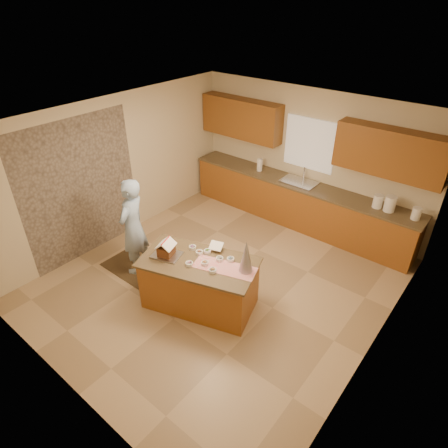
{
  "coord_description": "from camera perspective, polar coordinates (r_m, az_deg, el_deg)",
  "views": [
    {
      "loc": [
        3.19,
        -3.86,
        4.26
      ],
      "look_at": [
        -0.1,
        0.2,
        1.0
      ],
      "focal_mm": 30.71,
      "sensor_mm": 36.0,
      "label": 1
    }
  ],
  "objects": [
    {
      "name": "gingerbread_house",
      "position": [
        5.73,
        -8.61,
        -3.71
      ],
      "size": [
        0.31,
        0.32,
        0.26
      ],
      "color": "brown",
      "rests_on": "baking_tray"
    },
    {
      "name": "canister_b",
      "position": [
        7.22,
        23.49,
        2.78
      ],
      "size": [
        0.19,
        0.19,
        0.28
      ],
      "primitive_type": "cylinder",
      "color": "white",
      "rests_on": "back_counter_top"
    },
    {
      "name": "baking_tray",
      "position": [
        5.79,
        -8.52,
        -4.57
      ],
      "size": [
        0.49,
        0.42,
        0.02
      ],
      "primitive_type": "cube",
      "rotation": [
        0.0,
        0.0,
        0.31
      ],
      "color": "silver",
      "rests_on": "island_top"
    },
    {
      "name": "canister_c",
      "position": [
        7.16,
        26.72,
        1.4
      ],
      "size": [
        0.15,
        0.15,
        0.21
      ],
      "primitive_type": "cylinder",
      "color": "white",
      "rests_on": "back_counter_top"
    },
    {
      "name": "cookbook",
      "position": [
        5.79,
        -1.18,
        -3.28
      ],
      "size": [
        0.24,
        0.21,
        0.09
      ],
      "primitive_type": "cube",
      "rotation": [
        -1.13,
        0.0,
        0.31
      ],
      "color": "white",
      "rests_on": "island_top"
    },
    {
      "name": "floor",
      "position": [
        6.58,
        -0.42,
        -8.43
      ],
      "size": [
        5.5,
        5.5,
        0.0
      ],
      "primitive_type": "plane",
      "color": "tan",
      "rests_on": "ground"
    },
    {
      "name": "stone_accent",
      "position": [
        7.12,
        -20.46,
        4.79
      ],
      "size": [
        0.0,
        2.5,
        2.5
      ],
      "primitive_type": "plane",
      "rotation": [
        1.57,
        0.0,
        1.57
      ],
      "color": "gray",
      "rests_on": "wall_left"
    },
    {
      "name": "table_runner",
      "position": [
        5.5,
        0.1,
        -6.49
      ],
      "size": [
        0.97,
        0.59,
        0.01
      ],
      "primitive_type": "cube",
      "rotation": [
        0.0,
        0.0,
        0.31
      ],
      "color": "#B70D15",
      "rests_on": "island_top"
    },
    {
      "name": "tinsel_tree",
      "position": [
        5.31,
        3.31,
        -4.83
      ],
      "size": [
        0.25,
        0.25,
        0.5
      ],
      "primitive_type": "cone",
      "rotation": [
        0.0,
        0.0,
        0.31
      ],
      "color": "silver",
      "rests_on": "island_top"
    },
    {
      "name": "wall_front",
      "position": [
        4.46,
        -24.09,
        -12.27
      ],
      "size": [
        5.5,
        5.5,
        0.0
      ],
      "primitive_type": "plane",
      "color": "beige",
      "rests_on": "floor"
    },
    {
      "name": "wall_right",
      "position": [
        4.89,
        23.02,
        -7.65
      ],
      "size": [
        5.5,
        5.5,
        0.0
      ],
      "primitive_type": "plane",
      "color": "beige",
      "rests_on": "floor"
    },
    {
      "name": "boy",
      "position": [
        6.51,
        -13.41,
        -0.44
      ],
      "size": [
        0.6,
        0.73,
        1.71
      ],
      "primitive_type": "imported",
      "rotation": [
        0.0,
        0.0,
        -1.22
      ],
      "color": "#96B2D5",
      "rests_on": "rug"
    },
    {
      "name": "rug",
      "position": [
        7.03,
        -12.81,
        -6.25
      ],
      "size": [
        1.16,
        0.76,
        0.01
      ],
      "primitive_type": "cube",
      "color": "black",
      "rests_on": "floor"
    },
    {
      "name": "back_counter_base",
      "position": [
        8.04,
        10.72,
        2.96
      ],
      "size": [
        4.8,
        0.6,
        0.88
      ],
      "primitive_type": "cube",
      "color": "brown",
      "rests_on": "floor"
    },
    {
      "name": "canister_a",
      "position": [
        7.27,
        21.94,
        3.16
      ],
      "size": [
        0.17,
        0.17,
        0.24
      ],
      "primitive_type": "cylinder",
      "color": "white",
      "rests_on": "back_counter_top"
    },
    {
      "name": "sink",
      "position": [
        7.84,
        11.05,
        5.84
      ],
      "size": [
        0.7,
        0.45,
        0.12
      ],
      "primitive_type": "cube",
      "color": "silver",
      "rests_on": "back_counter_top"
    },
    {
      "name": "island_base",
      "position": [
        5.91,
        -3.66,
        -8.92
      ],
      "size": [
        1.81,
        1.28,
        0.8
      ],
      "primitive_type": "cube",
      "rotation": [
        0.0,
        0.0,
        0.31
      ],
      "color": "brown",
      "rests_on": "floor"
    },
    {
      "name": "upper_cabinet_right",
      "position": [
        7.05,
        23.54,
        9.71
      ],
      "size": [
        1.85,
        0.35,
        0.8
      ],
      "primitive_type": "cube",
      "color": "brown",
      "rests_on": "wall_back"
    },
    {
      "name": "candy_bowls",
      "position": [
        5.64,
        -2.56,
        -5.12
      ],
      "size": [
        0.74,
        0.57,
        0.05
      ],
      "color": "#DA6794",
      "rests_on": "island_top"
    },
    {
      "name": "upper_cabinet_left",
      "position": [
        8.34,
        2.61,
        15.45
      ],
      "size": [
        1.85,
        0.35,
        0.8
      ],
      "primitive_type": "cube",
      "color": "brown",
      "rests_on": "wall_back"
    },
    {
      "name": "paper_towel",
      "position": [
        8.21,
        5.34,
        8.75
      ],
      "size": [
        0.12,
        0.12,
        0.26
      ],
      "primitive_type": "cylinder",
      "color": "white",
      "rests_on": "back_counter_top"
    },
    {
      "name": "wall_left",
      "position": [
        7.47,
        -15.6,
        7.8
      ],
      "size": [
        5.5,
        5.5,
        0.0
      ],
      "primitive_type": "plane",
      "color": "beige",
      "rests_on": "floor"
    },
    {
      "name": "island_top",
      "position": [
        5.65,
        -3.8,
        -5.7
      ],
      "size": [
        1.9,
        1.37,
        0.04
      ],
      "primitive_type": "cube",
      "rotation": [
        0.0,
        0.0,
        0.31
      ],
      "color": "brown",
      "rests_on": "island_base"
    },
    {
      "name": "back_counter_top",
      "position": [
        7.83,
        11.06,
        5.91
      ],
      "size": [
        4.85,
        0.63,
        0.04
      ],
      "primitive_type": "cube",
      "color": "brown",
      "rests_on": "back_counter_base"
    },
    {
      "name": "faucet",
      "position": [
        7.91,
        11.82,
        7.38
      ],
      "size": [
        0.03,
        0.03,
        0.28
      ],
      "primitive_type": "cylinder",
      "color": "silver",
      "rests_on": "back_counter_top"
    },
    {
      "name": "ceiling",
      "position": [
        5.25,
        -0.54,
        14.64
      ],
      "size": [
        5.5,
        5.5,
        0.0
      ],
      "primitive_type": "plane",
      "color": "silver",
      "rests_on": "floor"
    },
    {
      "name": "window_curtain",
      "position": [
        7.77,
        12.63,
        11.54
      ],
      "size": [
        1.05,
        0.03,
        1.0
      ],
      "primitive_type": "cube",
      "color": "white",
      "rests_on": "wall_back"
    },
    {
      "name": "wall_back",
      "position": [
        7.9,
        12.48,
        9.56
      ],
      "size": [
        5.5,
        5.5,
        0.0
      ],
      "primitive_type": "plane",
      "color": "beige",
      "rests_on": "floor"
    }
  ]
}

